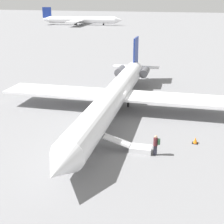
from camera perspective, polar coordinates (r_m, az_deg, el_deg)
ground_plane at (r=34.42m, az=0.28°, el=-0.35°), size 600.00×600.00×0.00m
airplane_main at (r=34.70m, az=0.64°, el=3.27°), size 34.08×26.39×6.64m
airplane_far_center at (r=161.94m, az=-5.78°, el=16.43°), size 31.46×40.52×8.41m
boarding_stairs at (r=26.02m, az=4.36°, el=-6.48°), size 1.62×4.12×1.67m
passenger at (r=25.35m, az=8.04°, el=-5.77°), size 0.37×0.56×1.74m
traffic_cone_near_stairs at (r=28.37m, az=14.99°, el=-5.07°), size 0.51×0.51×0.56m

